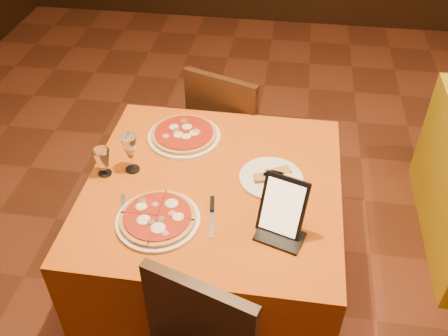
# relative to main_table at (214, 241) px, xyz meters

# --- Properties ---
(floor) EXTENTS (6.00, 7.00, 0.01)m
(floor) POSITION_rel_main_table_xyz_m (0.46, -0.08, -0.38)
(floor) COLOR #5E2D19
(floor) RESTS_ON ground
(main_table) EXTENTS (1.10, 1.10, 0.75)m
(main_table) POSITION_rel_main_table_xyz_m (0.00, 0.00, 0.00)
(main_table) COLOR #C04F0C
(main_table) RESTS_ON floor
(chair_main_far) EXTENTS (0.53, 0.53, 0.91)m
(chair_main_far) POSITION_rel_main_table_xyz_m (0.00, 0.81, 0.08)
(chair_main_far) COLOR black
(chair_main_far) RESTS_ON floor
(pizza_near) EXTENTS (0.34, 0.34, 0.03)m
(pizza_near) POSITION_rel_main_table_xyz_m (-0.18, -0.26, 0.39)
(pizza_near) COLOR white
(pizza_near) RESTS_ON main_table
(pizza_far) EXTENTS (0.35, 0.35, 0.03)m
(pizza_far) POSITION_rel_main_table_xyz_m (-0.19, 0.31, 0.39)
(pizza_far) COLOR white
(pizza_far) RESTS_ON main_table
(cutlet_dish) EXTENTS (0.28, 0.28, 0.03)m
(cutlet_dish) POSITION_rel_main_table_xyz_m (0.25, 0.06, 0.39)
(cutlet_dish) COLOR white
(cutlet_dish) RESTS_ON main_table
(wine_glass) EXTENTS (0.09, 0.09, 0.19)m
(wine_glass) POSITION_rel_main_table_xyz_m (-0.37, 0.04, 0.47)
(wine_glass) COLOR #CCBC73
(wine_glass) RESTS_ON main_table
(water_glass) EXTENTS (0.08, 0.08, 0.13)m
(water_glass) POSITION_rel_main_table_xyz_m (-0.49, -0.01, 0.44)
(water_glass) COLOR white
(water_glass) RESTS_ON main_table
(tablet) EXTENTS (0.20, 0.15, 0.23)m
(tablet) POSITION_rel_main_table_xyz_m (0.30, -0.22, 0.49)
(tablet) COLOR black
(tablet) RESTS_ON main_table
(knife) EXTENTS (0.04, 0.20, 0.01)m
(knife) POSITION_rel_main_table_xyz_m (0.03, -0.22, 0.38)
(knife) COLOR silver
(knife) RESTS_ON main_table
(fork_near) EXTENTS (0.06, 0.13, 0.01)m
(fork_near) POSITION_rel_main_table_xyz_m (-0.34, -0.19, 0.38)
(fork_near) COLOR silver
(fork_near) RESTS_ON main_table
(fork_far) EXTENTS (0.03, 0.16, 0.01)m
(fork_far) POSITION_rel_main_table_xyz_m (-0.06, 0.33, 0.38)
(fork_far) COLOR #BBBBC3
(fork_far) RESTS_ON main_table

